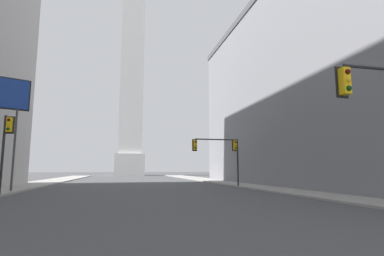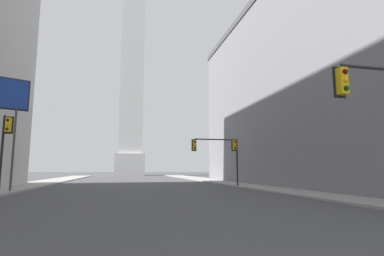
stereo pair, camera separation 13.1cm
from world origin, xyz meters
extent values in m
cube|color=gray|center=(-12.97, 33.76, 0.07)|extent=(5.00, 112.53, 0.15)
cube|color=gray|center=(12.97, 33.76, 0.07)|extent=(5.00, 112.53, 0.15)
cube|color=slate|center=(27.81, 29.59, 11.62)|extent=(27.79, 48.53, 23.24)
cube|color=#48484C|center=(27.81, 29.59, 23.69)|extent=(28.07, 49.02, 0.90)
cube|color=silver|center=(0.00, 93.77, 3.28)|extent=(8.82, 8.82, 6.55)
cube|color=white|center=(0.00, 93.77, 36.22)|extent=(7.05, 7.05, 59.35)
cylinder|color=black|center=(8.49, 9.42, 6.18)|extent=(3.72, 0.14, 0.14)
cube|color=#E5B20F|center=(6.63, 9.42, 5.51)|extent=(0.35, 0.35, 1.10)
cube|color=black|center=(6.62, 9.60, 5.51)|extent=(0.58, 0.05, 1.32)
sphere|color=#410907|center=(6.64, 9.23, 5.85)|extent=(0.22, 0.22, 0.22)
sphere|color=yellow|center=(6.64, 9.23, 5.51)|extent=(0.22, 0.22, 0.22)
sphere|color=#073410|center=(6.64, 9.23, 5.17)|extent=(0.22, 0.22, 0.22)
cylinder|color=black|center=(-10.69, 24.07, 2.99)|extent=(0.18, 0.18, 5.98)
cube|color=#E5B20F|center=(-10.40, 24.07, 5.28)|extent=(0.36, 0.36, 1.10)
cube|color=black|center=(-10.39, 24.25, 5.28)|extent=(0.58, 0.07, 1.32)
sphere|color=#410907|center=(-10.42, 23.88, 5.62)|extent=(0.22, 0.22, 0.22)
sphere|color=yellow|center=(-10.42, 23.88, 5.28)|extent=(0.22, 0.22, 0.22)
sphere|color=#073410|center=(-10.42, 23.88, 4.94)|extent=(0.22, 0.22, 0.22)
cylinder|color=black|center=(10.73, 31.54, 2.70)|extent=(0.18, 0.18, 5.39)
cylinder|color=#262626|center=(10.73, 31.54, 0.05)|extent=(0.40, 0.40, 0.10)
cube|color=#E5B20F|center=(10.44, 31.54, 4.69)|extent=(0.37, 0.37, 1.10)
cube|color=black|center=(10.42, 31.72, 4.69)|extent=(0.58, 0.09, 1.32)
sphere|color=#410907|center=(10.46, 31.35, 5.03)|extent=(0.22, 0.22, 0.22)
sphere|color=yellow|center=(10.46, 31.35, 4.69)|extent=(0.22, 0.22, 0.22)
sphere|color=#073410|center=(10.46, 31.35, 4.35)|extent=(0.22, 0.22, 0.22)
cylinder|color=black|center=(8.24, 31.54, 5.29)|extent=(4.98, 0.14, 0.14)
sphere|color=black|center=(10.73, 31.54, 5.29)|extent=(0.18, 0.18, 0.18)
cube|color=#E5B20F|center=(5.75, 31.54, 4.62)|extent=(0.37, 0.37, 1.10)
cube|color=black|center=(5.73, 31.72, 4.62)|extent=(0.58, 0.09, 1.32)
sphere|color=#410907|center=(5.77, 31.35, 4.96)|extent=(0.22, 0.22, 0.22)
sphere|color=yellow|center=(5.77, 31.35, 4.62)|extent=(0.22, 0.22, 0.22)
sphere|color=#073410|center=(5.77, 31.35, 4.28)|extent=(0.22, 0.22, 0.22)
cylinder|color=#3F3F42|center=(-11.18, 27.90, 3.60)|extent=(0.18, 0.18, 7.20)
camera|label=1|loc=(-2.04, -0.62, 1.98)|focal=28.00mm
camera|label=2|loc=(-1.92, -0.65, 1.98)|focal=28.00mm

